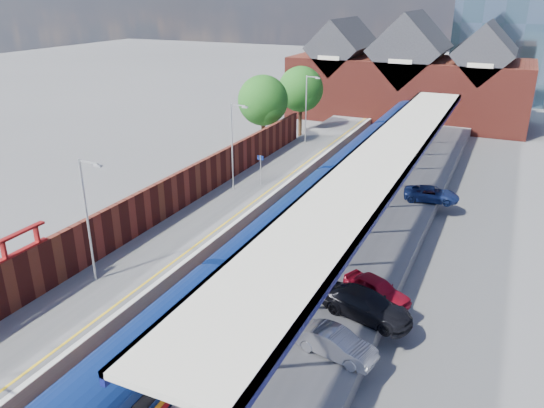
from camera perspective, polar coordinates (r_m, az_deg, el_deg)
The scene contains 22 objects.
ground at distance 48.03m, azimuth 7.31°, elevation 2.34°, with size 240.00×240.00×0.00m, color #5B5B5E.
ballast_bed at distance 39.22m, azimuth 2.82°, elevation -2.03°, with size 6.00×76.00×0.06m, color #473D33.
rails at distance 39.19m, azimuth 2.82°, elevation -1.91°, with size 4.51×76.00×0.14m.
left_platform at distance 41.22m, azimuth -4.27°, elevation -0.14°, with size 5.00×76.00×1.00m, color #565659.
right_platform at distance 37.43m, azimuth 11.39°, elevation -2.88°, with size 6.00×76.00×1.00m, color #565659.
coping_left at distance 40.01m, azimuth -1.34°, elevation 0.04°, with size 0.30×76.00×0.05m, color silver.
coping_right at distance 37.88m, azimuth 7.27°, elevation -1.44°, with size 0.30×76.00×0.05m, color silver.
yellow_line at distance 40.27m, azimuth -2.10°, elevation 0.14°, with size 0.14×76.00×0.01m, color yellow.
train at distance 40.45m, azimuth 6.34°, elevation 1.81°, with size 2.87×65.90×3.45m.
canopy at distance 37.68m, azimuth 11.88°, elevation 4.97°, with size 4.50×52.00×4.48m.
lamp_post_b at distance 29.60m, azimuth -19.13°, elevation -1.01°, with size 1.48×0.18×7.00m.
lamp_post_c at distance 41.86m, azimuth -4.16°, elevation 6.70°, with size 1.48×0.18×7.00m.
lamp_post_d at distance 56.03m, azimuth 3.82°, elevation 10.58°, with size 1.48×0.18×7.00m.
platform_sign at distance 43.60m, azimuth -1.24°, elevation 4.22°, with size 0.55×0.08×2.50m.
brick_wall at distance 36.85m, azimuth -12.74°, elevation -0.10°, with size 0.35×50.00×3.86m.
station_building at distance 73.32m, azimuth 14.43°, elevation 12.98°, with size 30.00×12.12×13.78m.
tree_near at distance 55.62m, azimuth -0.87°, elevation 10.91°, with size 5.20×5.20×8.10m.
tree_far at distance 62.45m, azimuth 3.21°, elevation 12.09°, with size 5.20×5.20×8.10m.
parked_car_red at distance 28.17m, azimuth 11.19°, elevation -8.99°, with size 1.50×3.73×1.27m, color #A70D22.
parked_car_silver at distance 24.09m, azimuth 6.87°, elevation -14.65°, with size 1.29×3.69×1.22m, color #A7A6AA.
parked_car_dark at distance 26.72m, azimuth 10.12°, elevation -10.64°, with size 1.90×4.68×1.36m, color black.
parked_car_blue at distance 42.16m, azimuth 16.78°, elevation 1.03°, with size 1.90×4.11×1.14m, color navy.
Camera 1 is at (13.21, -13.36, 15.86)m, focal length 35.00 mm.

